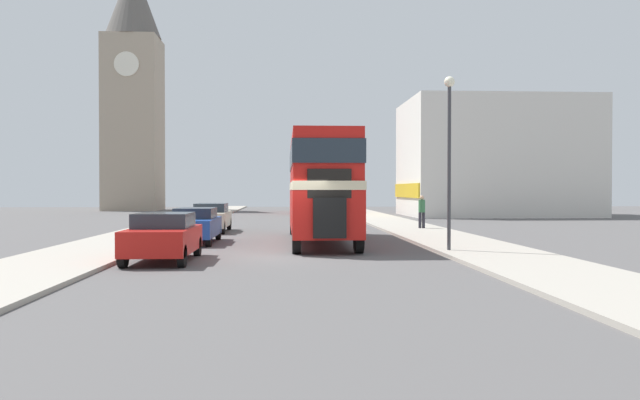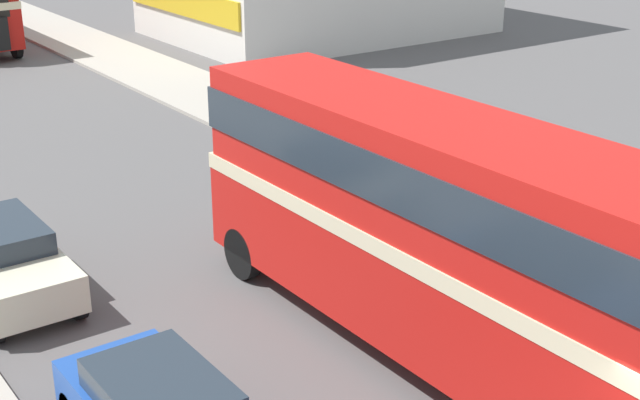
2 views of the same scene
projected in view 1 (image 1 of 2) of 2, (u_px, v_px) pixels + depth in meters
ground_plane at (289, 257)px, 19.94m from camera, size 120.00×120.00×0.00m
sidewalk_right at (496, 254)px, 20.31m from camera, size 3.50×120.00×0.12m
sidewalk_left at (74, 256)px, 19.56m from camera, size 3.50×120.00×0.12m
double_decker_bus at (320, 181)px, 25.59m from camera, size 2.41×11.18×4.24m
bus_distant at (311, 186)px, 58.29m from camera, size 2.44×10.73×4.32m
car_parked_near at (163, 236)px, 18.73m from camera, size 1.81×3.93×1.45m
car_parked_mid at (195, 225)px, 25.22m from camera, size 1.69×4.30×1.42m
car_parked_far at (211, 217)px, 31.93m from camera, size 1.73×4.35×1.46m
pedestrian_walking at (422, 210)px, 33.18m from camera, size 0.35×0.35×1.74m
street_lamp at (449, 136)px, 21.01m from camera, size 0.36×0.36×5.86m
church_tower at (133, 84)px, 65.88m from camera, size 5.83×5.83×26.25m
shop_building_block at (494, 159)px, 52.16m from camera, size 14.84×10.43×9.59m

